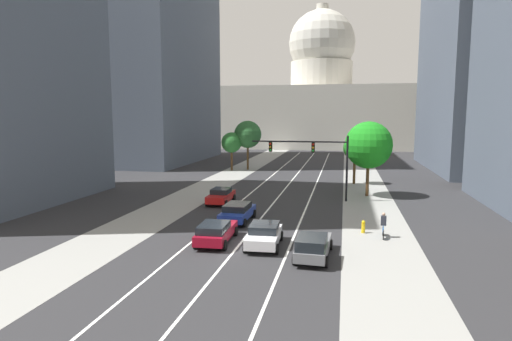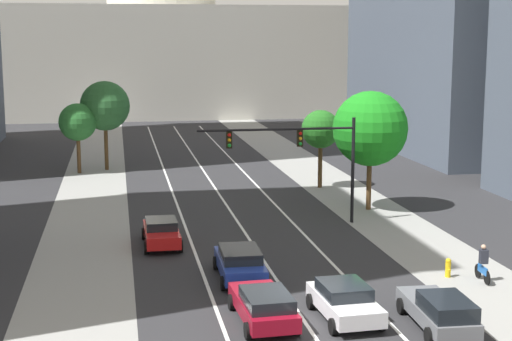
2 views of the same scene
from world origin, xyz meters
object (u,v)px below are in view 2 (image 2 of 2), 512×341
object	(u,v)px
street_tree_near_left	(78,122)
street_tree_far_right	(321,130)
car_crimson	(264,305)
street_tree_mid_left	(105,106)
car_red	(161,232)
car_white	(344,301)
cyclist	(483,263)
street_tree_mid_right	(370,129)
car_blue	(240,262)
fire_hydrant	(448,267)
traffic_signal_mast	(303,149)
capitol_building	(162,34)
car_gray	(440,311)

from	to	relation	value
street_tree_near_left	street_tree_far_right	bearing A→B (deg)	-28.25
car_crimson	street_tree_mid_left	bearing A→B (deg)	7.09
street_tree_mid_left	street_tree_far_right	world-z (taller)	street_tree_mid_left
car_red	car_white	bearing A→B (deg)	-153.05
car_red	car_white	world-z (taller)	car_white
car_red	street_tree_near_left	bearing A→B (deg)	11.97
car_red	car_crimson	bearing A→B (deg)	-165.79
cyclist	street_tree_mid_right	bearing A→B (deg)	4.63
street_tree_mid_left	car_red	bearing A→B (deg)	-83.00
car_blue	street_tree_mid_right	world-z (taller)	street_tree_mid_right
fire_hydrant	street_tree_near_left	xyz separation A→B (m)	(-18.03, 32.08, 3.71)
car_crimson	street_tree_near_left	size ratio (longest dim) A/B	0.85
traffic_signal_mast	street_tree_mid_right	bearing A→B (deg)	32.40
car_white	capitol_building	bearing A→B (deg)	-1.82
street_tree_mid_left	street_tree_far_right	bearing A→B (deg)	-34.83
traffic_signal_mast	street_tree_near_left	distance (m)	24.93
traffic_signal_mast	cyclist	world-z (taller)	traffic_signal_mast
car_blue	cyclist	xyz separation A→B (m)	(10.77, -2.37, 0.08)
fire_hydrant	street_tree_near_left	bearing A→B (deg)	119.34
car_gray	street_tree_mid_right	size ratio (longest dim) A/B	0.63
capitol_building	car_gray	xyz separation A→B (m)	(4.81, -92.69, -10.83)
car_white	street_tree_mid_right	distance (m)	20.87
car_crimson	car_blue	world-z (taller)	car_blue
car_gray	street_tree_near_left	distance (m)	41.25
car_crimson	street_tree_mid_right	xyz separation A→B (m)	(10.44, 18.97, 4.49)
car_white	cyclist	distance (m)	8.35
car_crimson	fire_hydrant	distance (m)	10.44
car_red	street_tree_mid_left	world-z (taller)	street_tree_mid_left
cyclist	car_white	bearing A→B (deg)	118.68
street_tree_near_left	car_red	bearing A→B (deg)	-77.56
car_red	street_tree_near_left	size ratio (longest dim) A/B	0.78
street_tree_near_left	street_tree_mid_right	world-z (taller)	street_tree_mid_right
car_crimson	street_tree_near_left	xyz separation A→B (m)	(-8.54, 36.43, 3.42)
street_tree_mid_right	car_gray	bearing A→B (deg)	-100.96
car_red	street_tree_mid_right	size ratio (longest dim) A/B	0.58
fire_hydrant	car_crimson	bearing A→B (deg)	-155.32
car_red	street_tree_mid_left	size ratio (longest dim) A/B	0.60
traffic_signal_mast	street_tree_mid_right	distance (m)	6.18
car_red	traffic_signal_mast	distance (m)	9.88
traffic_signal_mast	street_tree_mid_left	bearing A→B (deg)	117.74
cyclist	street_tree_mid_right	distance (m)	16.11
fire_hydrant	street_tree_mid_right	distance (m)	15.40
car_red	cyclist	bearing A→B (deg)	-122.76
car_white	street_tree_far_right	distance (m)	27.84
car_red	cyclist	world-z (taller)	cyclist
car_blue	car_white	size ratio (longest dim) A/B	1.08
car_red	car_blue	xyz separation A→B (m)	(3.21, -6.46, 0.02)
capitol_building	car_blue	size ratio (longest dim) A/B	10.81
traffic_signal_mast	car_blue	bearing A→B (deg)	-118.16
car_blue	street_tree_far_right	world-z (taller)	street_tree_far_right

